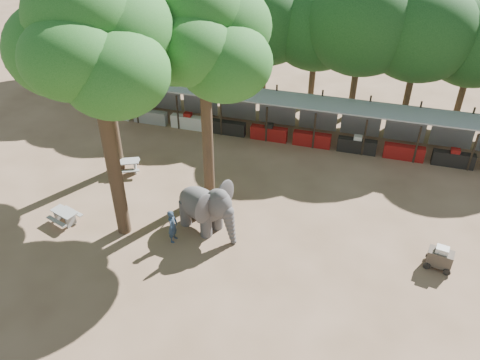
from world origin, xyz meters
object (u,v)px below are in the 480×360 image
(picnic_table_near, at_px, (65,215))
(cart_front, at_px, (440,258))
(yard_tree_left, at_px, (96,27))
(yard_tree_center, at_px, (91,43))
(elephant, at_px, (207,207))
(yard_tree_back, at_px, (202,36))
(picnic_table_far, at_px, (126,165))
(handler, at_px, (173,226))

(picnic_table_near, bearing_deg, cart_front, 24.81)
(yard_tree_left, height_order, yard_tree_center, yard_tree_center)
(elephant, distance_m, picnic_table_near, 7.21)
(yard_tree_back, bearing_deg, yard_tree_left, 170.54)
(yard_tree_left, relative_size, picnic_table_far, 5.58)
(picnic_table_far, bearing_deg, yard_tree_center, -88.46)
(elephant, bearing_deg, yard_tree_left, 173.78)
(yard_tree_left, xyz_separation_m, handler, (5.74, -5.17, -7.34))
(yard_tree_left, relative_size, elephant, 3.05)
(cart_front, bearing_deg, picnic_table_far, -179.46)
(yard_tree_center, bearing_deg, picnic_table_far, 116.44)
(handler, distance_m, picnic_table_near, 5.75)
(yard_tree_left, distance_m, elephant, 10.54)
(elephant, relative_size, picnic_table_near, 2.18)
(elephant, xyz_separation_m, picnic_table_far, (-6.25, 3.46, -0.85))
(yard_tree_center, relative_size, cart_front, 9.38)
(yard_tree_center, distance_m, picnic_table_far, 10.08)
(yard_tree_back, bearing_deg, handler, -93.62)
(picnic_table_near, bearing_deg, yard_tree_back, 55.07)
(yard_tree_center, bearing_deg, yard_tree_left, 120.96)
(yard_tree_center, relative_size, picnic_table_near, 7.26)
(picnic_table_far, xyz_separation_m, cart_front, (16.96, -3.03, 0.06))
(yard_tree_center, xyz_separation_m, picnic_table_far, (-2.26, 4.55, -8.71))
(yard_tree_left, height_order, handler, yard_tree_left)
(yard_tree_left, bearing_deg, cart_front, -11.12)
(yard_tree_center, relative_size, yard_tree_back, 1.06)
(cart_front, bearing_deg, yard_tree_back, 178.70)
(yard_tree_back, xyz_separation_m, handler, (-0.26, -4.17, -7.68))
(yard_tree_back, distance_m, cart_front, 14.38)
(yard_tree_center, xyz_separation_m, cart_front, (14.70, 1.52, -8.65))
(cart_front, bearing_deg, yard_tree_center, -163.42)
(elephant, xyz_separation_m, handler, (-1.25, -1.27, -0.49))
(handler, height_order, picnic_table_near, handler)
(yard_tree_center, relative_size, handler, 6.97)
(yard_tree_center, bearing_deg, yard_tree_back, 53.14)
(yard_tree_center, distance_m, elephant, 8.88)
(yard_tree_left, relative_size, yard_tree_back, 0.97)
(yard_tree_center, distance_m, yard_tree_back, 5.04)
(handler, bearing_deg, picnic_table_near, 93.91)
(handler, bearing_deg, yard_tree_back, -2.61)
(yard_tree_back, relative_size, picnic_table_near, 6.85)
(yard_tree_back, xyz_separation_m, picnic_table_near, (-5.99, -4.46, -8.10))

